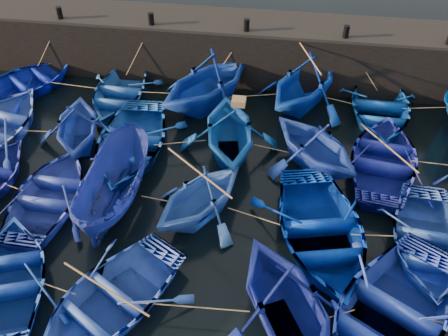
# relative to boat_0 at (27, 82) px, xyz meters

# --- Properties ---
(ground) EXTENTS (120.00, 120.00, 0.00)m
(ground) POSITION_rel_boat_0_xyz_m (9.30, -7.77, -0.47)
(ground) COLOR black
(ground) RESTS_ON ground
(quay_wall) EXTENTS (26.00, 2.50, 2.50)m
(quay_wall) POSITION_rel_boat_0_xyz_m (9.30, 2.73, 0.78)
(quay_wall) COLOR black
(quay_wall) RESTS_ON ground
(quay_top) EXTENTS (26.00, 2.50, 0.12)m
(quay_top) POSITION_rel_boat_0_xyz_m (9.30, 2.73, 2.09)
(quay_top) COLOR black
(quay_top) RESTS_ON quay_wall
(bollard_0) EXTENTS (0.24, 0.24, 0.50)m
(bollard_0) POSITION_rel_boat_0_xyz_m (1.30, 1.83, 2.40)
(bollard_0) COLOR black
(bollard_0) RESTS_ON quay_top
(bollard_1) EXTENTS (0.24, 0.24, 0.50)m
(bollard_1) POSITION_rel_boat_0_xyz_m (5.30, 1.83, 2.40)
(bollard_1) COLOR black
(bollard_1) RESTS_ON quay_top
(bollard_2) EXTENTS (0.24, 0.24, 0.50)m
(bollard_2) POSITION_rel_boat_0_xyz_m (9.30, 1.83, 2.40)
(bollard_2) COLOR black
(bollard_2) RESTS_ON quay_top
(bollard_3) EXTENTS (0.24, 0.24, 0.50)m
(bollard_3) POSITION_rel_boat_0_xyz_m (13.30, 1.83, 2.40)
(bollard_3) COLOR black
(bollard_3) RESTS_ON quay_top
(boat_0) EXTENTS (5.35, 5.62, 0.95)m
(boat_0) POSITION_rel_boat_0_xyz_m (0.00, 0.00, 0.00)
(boat_0) COLOR #081999
(boat_0) RESTS_ON ground
(boat_1) EXTENTS (3.24, 4.48, 0.92)m
(boat_1) POSITION_rel_boat_0_xyz_m (4.15, -0.18, -0.02)
(boat_1) COLOR #1E509E
(boat_1) RESTS_ON ground
(boat_2) EXTENTS (6.14, 6.29, 2.52)m
(boat_2) POSITION_rel_boat_0_xyz_m (7.94, -0.05, 0.78)
(boat_2) COLOR navy
(boat_2) RESTS_ON ground
(boat_3) EXTENTS (5.60, 5.85, 2.38)m
(boat_3) POSITION_rel_boat_0_xyz_m (11.86, 0.53, 0.72)
(boat_3) COLOR #0A3AB6
(boat_3) RESTS_ON ground
(boat_4) EXTENTS (3.66, 5.06, 1.04)m
(boat_4) POSITION_rel_boat_0_xyz_m (14.94, 0.16, 0.04)
(boat_4) COLOR #0A419A
(boat_4) RESTS_ON ground
(boat_7) EXTENTS (4.12, 4.47, 1.96)m
(boat_7) POSITION_rel_boat_0_xyz_m (3.63, -3.29, 0.50)
(boat_7) COLOR #1F3C9D
(boat_7) RESTS_ON ground
(boat_8) EXTENTS (4.01, 5.44, 1.09)m
(boat_8) POSITION_rel_boat_0_xyz_m (5.64, -3.53, 0.07)
(boat_8) COLOR #124AA5
(boat_8) RESTS_ON ground
(boat_9) EXTENTS (4.48, 4.94, 2.26)m
(boat_9) POSITION_rel_boat_0_xyz_m (9.27, -2.98, 0.66)
(boat_9) COLOR #0C4A9B
(boat_9) RESTS_ON ground
(boat_10) EXTENTS (5.16, 5.19, 2.07)m
(boat_10) POSITION_rel_boat_0_xyz_m (12.34, -3.24, 0.56)
(boat_10) COLOR #1D3DA3
(boat_10) RESTS_ON ground
(boat_11) EXTENTS (4.31, 5.49, 1.03)m
(boat_11) POSITION_rel_boat_0_xyz_m (14.84, -3.08, 0.04)
(boat_11) COLOR navy
(boat_11) RESTS_ON ground
(boat_14) EXTENTS (3.31, 4.58, 0.94)m
(boat_14) POSITION_rel_boat_0_xyz_m (3.77, -6.47, -0.00)
(boat_14) COLOR #2D3FB1
(boat_14) RESTS_ON ground
(boat_15) EXTENTS (1.96, 4.72, 1.80)m
(boat_15) POSITION_rel_boat_0_xyz_m (5.91, -6.15, 0.42)
(boat_15) COLOR navy
(boat_15) RESTS_ON ground
(boat_16) EXTENTS (4.71, 4.85, 1.94)m
(boat_16) POSITION_rel_boat_0_xyz_m (8.77, -6.28, 0.50)
(boat_16) COLOR blue
(boat_16) RESTS_ON ground
(boat_17) EXTENTS (5.02, 6.15, 1.12)m
(boat_17) POSITION_rel_boat_0_xyz_m (12.58, -6.84, 0.08)
(boat_17) COLOR #002791
(boat_17) RESTS_ON ground
(boat_18) EXTENTS (3.68, 4.91, 0.97)m
(boat_18) POSITION_rel_boat_0_xyz_m (15.78, -6.70, 0.01)
(boat_18) COLOR #2347A2
(boat_18) RESTS_ON ground
(boat_21) EXTENTS (4.72, 5.50, 0.96)m
(boat_21) POSITION_rel_boat_0_xyz_m (3.98, -9.81, 0.01)
(boat_21) COLOR navy
(boat_21) RESTS_ON ground
(boat_22) EXTENTS (5.37, 5.85, 0.99)m
(boat_22) POSITION_rel_boat_0_xyz_m (6.95, -10.05, 0.02)
(boat_22) COLOR blue
(boat_22) RESTS_ON ground
(boat_23) EXTENTS (5.43, 5.68, 2.32)m
(boat_23) POSITION_rel_boat_0_xyz_m (11.65, -9.90, 0.69)
(boat_23) COLOR navy
(boat_23) RESTS_ON ground
(boat_24) EXTENTS (6.39, 6.93, 1.17)m
(boat_24) POSITION_rel_boat_0_xyz_m (14.36, -9.46, 0.11)
(boat_24) COLOR blue
(boat_24) RESTS_ON ground
(wooden_crate) EXTENTS (0.48, 0.44, 0.23)m
(wooden_crate) POSITION_rel_boat_0_xyz_m (9.57, -2.98, 1.90)
(wooden_crate) COLOR olive
(wooden_crate) RESTS_ON boat_9
(mooring_ropes) EXTENTS (18.58, 11.82, 2.10)m
(mooring_ropes) POSITION_rel_boat_0_xyz_m (9.81, -2.83, 0.39)
(mooring_ropes) COLOR tan
(mooring_ropes) RESTS_ON ground
(loose_oars) EXTENTS (10.15, 12.67, 1.45)m
(loose_oars) POSITION_rel_boat_0_xyz_m (10.61, -4.72, 1.14)
(loose_oars) COLOR #99724C
(loose_oars) RESTS_ON ground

